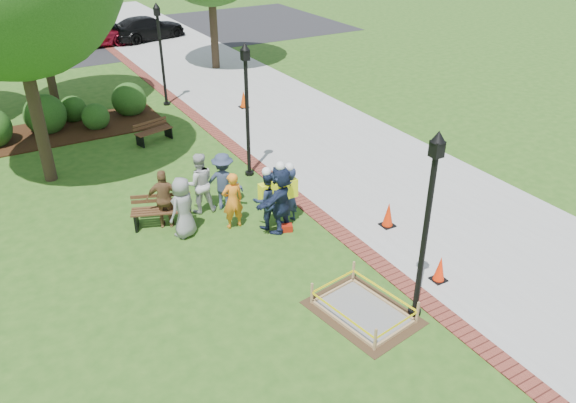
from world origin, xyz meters
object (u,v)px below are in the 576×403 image
lamp_near (428,215)px  hivis_worker_b (289,193)px  cone_front (440,269)px  hivis_worker_a (280,197)px  hivis_worker_c (267,198)px  bench_near (162,217)px  wet_concrete_pad (363,304)px

lamp_near → hivis_worker_b: (-0.40, 4.75, -1.58)m
cone_front → lamp_near: size_ratio=0.16×
lamp_near → hivis_worker_a: size_ratio=2.10×
lamp_near → hivis_worker_c: lamp_near is taller
hivis_worker_b → hivis_worker_c: 0.65m
cone_front → hivis_worker_c: bearing=119.1°
bench_near → cone_front: size_ratio=2.50×
wet_concrete_pad → bench_near: bearing=114.0°
bench_near → hivis_worker_a: hivis_worker_a is taller
hivis_worker_b → hivis_worker_c: bearing=174.5°
wet_concrete_pad → bench_near: bench_near is taller
wet_concrete_pad → hivis_worker_c: hivis_worker_c is taller
hivis_worker_c → hivis_worker_b: bearing=-5.5°
cone_front → hivis_worker_a: (-2.09, 3.90, 0.67)m
bench_near → hivis_worker_a: (2.71, -1.79, 0.72)m
bench_near → wet_concrete_pad: bearing=-66.0°
hivis_worker_a → hivis_worker_c: hivis_worker_a is taller
hivis_worker_c → wet_concrete_pad: bearing=-88.9°
cone_front → hivis_worker_a: 4.47m
wet_concrete_pad → hivis_worker_c: (-0.08, 4.23, 0.67)m
wet_concrete_pad → lamp_near: (0.96, -0.58, 2.25)m
cone_front → hivis_worker_a: hivis_worker_a is taller
wet_concrete_pad → lamp_near: lamp_near is taller
hivis_worker_a → hivis_worker_b: 0.48m
hivis_worker_c → lamp_near: bearing=-77.8°
hivis_worker_c → cone_front: bearing=-60.9°
wet_concrete_pad → cone_front: 2.25m
hivis_worker_b → hivis_worker_c: (-0.65, 0.06, 0.00)m
cone_front → lamp_near: 2.59m
cone_front → bench_near: bearing=130.1°
cone_front → hivis_worker_c: size_ratio=0.37×
cone_front → hivis_worker_b: 4.50m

